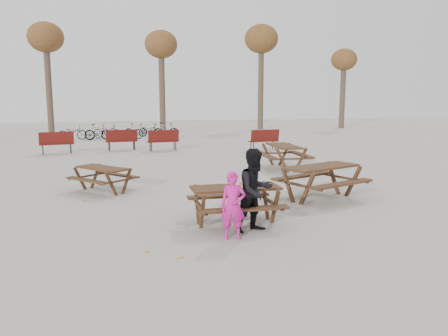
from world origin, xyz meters
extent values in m
plane|color=gray|center=(0.00, 0.00, 0.00)|extent=(80.00, 80.00, 0.00)
cube|color=#352013|center=(0.00, 0.00, 0.75)|extent=(1.80, 0.70, 0.05)
cube|color=#352013|center=(0.00, -0.60, 0.45)|extent=(1.80, 0.25, 0.05)
cube|color=#352013|center=(0.00, 0.60, 0.45)|extent=(1.80, 0.25, 0.05)
cylinder|color=#352013|center=(-0.75, -0.30, 0.36)|extent=(0.08, 0.08, 0.73)
cylinder|color=#352013|center=(-0.75, 0.30, 0.36)|extent=(0.08, 0.08, 0.73)
cylinder|color=#352013|center=(0.75, -0.30, 0.36)|extent=(0.08, 0.08, 0.73)
cylinder|color=#352013|center=(0.75, 0.30, 0.36)|extent=(0.08, 0.08, 0.73)
cube|color=white|center=(0.02, -0.10, 0.79)|extent=(0.18, 0.11, 0.03)
ellipsoid|color=tan|center=(0.02, -0.10, 0.83)|extent=(0.14, 0.06, 0.05)
cylinder|color=silver|center=(0.12, -0.17, 0.85)|extent=(0.06, 0.06, 0.15)
cylinder|color=#FF5B0D|center=(0.12, -0.17, 0.83)|extent=(0.07, 0.07, 0.05)
cylinder|color=white|center=(0.12, -0.17, 0.94)|extent=(0.03, 0.03, 0.02)
imported|color=#CF198A|center=(-0.30, -0.94, 0.63)|extent=(0.51, 0.40, 1.25)
imported|color=black|center=(0.22, -0.62, 0.81)|extent=(0.95, 0.85, 1.62)
imported|color=black|center=(-5.01, 19.65, 0.44)|extent=(1.73, 0.71, 0.89)
imported|color=black|center=(-3.47, 19.10, 0.48)|extent=(1.62, 0.51, 0.96)
imported|color=black|center=(-2.96, 20.12, 0.45)|extent=(1.79, 0.96, 0.89)
imported|color=black|center=(-1.15, 20.69, 0.44)|extent=(1.49, 0.46, 0.89)
imported|color=black|center=(-0.49, 19.25, 0.49)|extent=(1.93, 0.93, 0.97)
imported|color=black|center=(0.65, 19.30, 0.50)|extent=(1.70, 0.60, 1.00)
cylinder|color=#382B21|center=(-7.00, 25.50, 3.15)|extent=(0.44, 0.44, 6.30)
ellipsoid|color=brown|center=(-7.00, 25.50, 6.75)|extent=(2.52, 2.52, 2.14)
cylinder|color=#382B21|center=(1.00, 24.50, 2.97)|extent=(0.44, 0.44, 5.95)
ellipsoid|color=brown|center=(1.00, 24.50, 6.38)|extent=(2.38, 2.38, 2.02)
cylinder|color=#382B21|center=(9.00, 25.50, 3.32)|extent=(0.44, 0.44, 6.65)
ellipsoid|color=brown|center=(9.00, 25.50, 7.12)|extent=(2.66, 2.66, 2.26)
cylinder|color=#382B21|center=(16.00, 25.00, 2.62)|extent=(0.44, 0.44, 5.25)
ellipsoid|color=brown|center=(16.00, 25.00, 5.62)|extent=(2.10, 2.10, 1.79)
camera|label=1|loc=(-2.29, -8.41, 2.58)|focal=35.00mm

